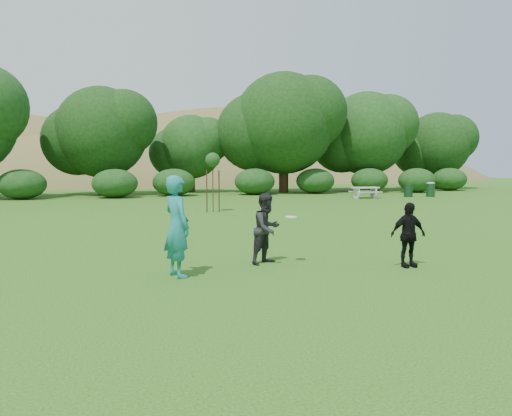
{
  "coord_description": "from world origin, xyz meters",
  "views": [
    {
      "loc": [
        -3.96,
        -9.91,
        2.28
      ],
      "look_at": [
        0.0,
        3.0,
        1.1
      ],
      "focal_mm": 35.0,
      "sensor_mm": 36.0,
      "label": 1
    }
  ],
  "objects_px": {
    "picnic_table": "(365,191)",
    "player_black": "(408,235)",
    "player_teal": "(177,226)",
    "sapling": "(213,162)",
    "trash_can_near": "(408,191)",
    "player_grey": "(267,229)",
    "trash_can_lidded": "(430,189)"
  },
  "relations": [
    {
      "from": "picnic_table",
      "to": "player_black",
      "type": "bearing_deg",
      "value": -117.05
    },
    {
      "from": "player_teal",
      "to": "picnic_table",
      "type": "height_order",
      "value": "player_teal"
    },
    {
      "from": "sapling",
      "to": "picnic_table",
      "type": "height_order",
      "value": "sapling"
    },
    {
      "from": "player_black",
      "to": "picnic_table",
      "type": "height_order",
      "value": "player_black"
    },
    {
      "from": "player_black",
      "to": "trash_can_near",
      "type": "bearing_deg",
      "value": 56.4
    },
    {
      "from": "trash_can_near",
      "to": "picnic_table",
      "type": "xyz_separation_m",
      "value": [
        -3.6,
        -0.34,
        0.07
      ]
    },
    {
      "from": "player_grey",
      "to": "player_black",
      "type": "height_order",
      "value": "player_grey"
    },
    {
      "from": "player_black",
      "to": "trash_can_near",
      "type": "distance_m",
      "value": 25.18
    },
    {
      "from": "player_teal",
      "to": "trash_can_near",
      "type": "height_order",
      "value": "player_teal"
    },
    {
      "from": "player_black",
      "to": "picnic_table",
      "type": "bearing_deg",
      "value": 63.36
    },
    {
      "from": "player_teal",
      "to": "trash_can_near",
      "type": "distance_m",
      "value": 27.92
    },
    {
      "from": "player_black",
      "to": "picnic_table",
      "type": "relative_size",
      "value": 0.8
    },
    {
      "from": "trash_can_lidded",
      "to": "player_black",
      "type": "bearing_deg",
      "value": -127.33
    },
    {
      "from": "player_black",
      "to": "sapling",
      "type": "relative_size",
      "value": 0.51
    },
    {
      "from": "player_teal",
      "to": "trash_can_lidded",
      "type": "xyz_separation_m",
      "value": [
        20.69,
        19.97,
        -0.49
      ]
    },
    {
      "from": "player_black",
      "to": "sapling",
      "type": "bearing_deg",
      "value": 96.24
    },
    {
      "from": "player_grey",
      "to": "trash_can_near",
      "type": "relative_size",
      "value": 1.8
    },
    {
      "from": "trash_can_near",
      "to": "sapling",
      "type": "distance_m",
      "value": 17.09
    },
    {
      "from": "player_teal",
      "to": "trash_can_near",
      "type": "bearing_deg",
      "value": -62.07
    },
    {
      "from": "player_black",
      "to": "trash_can_lidded",
      "type": "relative_size",
      "value": 1.38
    },
    {
      "from": "sapling",
      "to": "player_black",
      "type": "bearing_deg",
      "value": -84.18
    },
    {
      "from": "trash_can_lidded",
      "to": "player_teal",
      "type": "bearing_deg",
      "value": -136.01
    },
    {
      "from": "picnic_table",
      "to": "player_teal",
      "type": "bearing_deg",
      "value": -127.84
    },
    {
      "from": "sapling",
      "to": "player_teal",
      "type": "bearing_deg",
      "value": -105.1
    },
    {
      "from": "trash_can_near",
      "to": "trash_can_lidded",
      "type": "bearing_deg",
      "value": -12.99
    },
    {
      "from": "player_black",
      "to": "trash_can_near",
      "type": "height_order",
      "value": "player_black"
    },
    {
      "from": "player_teal",
      "to": "trash_can_lidded",
      "type": "relative_size",
      "value": 1.97
    },
    {
      "from": "trash_can_near",
      "to": "player_black",
      "type": "bearing_deg",
      "value": -124.01
    },
    {
      "from": "trash_can_near",
      "to": "picnic_table",
      "type": "height_order",
      "value": "trash_can_near"
    },
    {
      "from": "trash_can_lidded",
      "to": "picnic_table",
      "type": "bearing_deg",
      "value": 179.77
    },
    {
      "from": "sapling",
      "to": "picnic_table",
      "type": "bearing_deg",
      "value": 28.86
    },
    {
      "from": "player_black",
      "to": "trash_can_lidded",
      "type": "height_order",
      "value": "player_black"
    }
  ]
}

